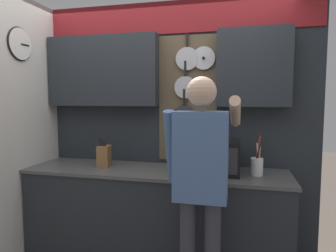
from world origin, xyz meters
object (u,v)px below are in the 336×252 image
knife_block (104,156)px  person (201,174)px  utensil_crock (257,165)px  microwave (210,156)px

knife_block → person: (1.02, -0.55, 0.02)m
utensil_crock → person: bearing=-127.2°
utensil_crock → person: (-0.42, -0.55, 0.04)m
microwave → utensil_crock: utensil_crock is taller
microwave → person: bearing=-91.5°
microwave → knife_block: 1.04m
microwave → utensil_crock: size_ratio=1.50×
microwave → person: (-0.01, -0.55, -0.02)m
utensil_crock → person: 0.69m
knife_block → person: bearing=-28.2°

